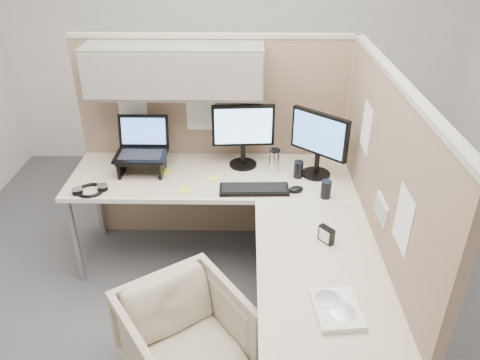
{
  "coord_description": "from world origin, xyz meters",
  "views": [
    {
      "loc": [
        0.15,
        -2.36,
        2.33
      ],
      "look_at": [
        0.1,
        0.25,
        0.85
      ],
      "focal_mm": 35.0,
      "sensor_mm": 36.0,
      "label": 1
    }
  ],
  "objects_px": {
    "monitor_left": "(243,131)",
    "keyboard": "(254,189)",
    "office_chair": "(185,336)",
    "desk": "(244,212)"
  },
  "relations": [
    {
      "from": "monitor_left",
      "to": "keyboard",
      "type": "distance_m",
      "value": 0.46
    },
    {
      "from": "office_chair",
      "to": "keyboard",
      "type": "height_order",
      "value": "keyboard"
    },
    {
      "from": "desk",
      "to": "office_chair",
      "type": "relative_size",
      "value": 3.16
    },
    {
      "from": "desk",
      "to": "keyboard",
      "type": "xyz_separation_m",
      "value": [
        0.07,
        0.19,
        0.05
      ]
    },
    {
      "from": "desk",
      "to": "office_chair",
      "type": "height_order",
      "value": "desk"
    },
    {
      "from": "office_chair",
      "to": "keyboard",
      "type": "bearing_deg",
      "value": 31.23
    },
    {
      "from": "office_chair",
      "to": "keyboard",
      "type": "relative_size",
      "value": 1.38
    },
    {
      "from": "desk",
      "to": "office_chair",
      "type": "bearing_deg",
      "value": -114.87
    },
    {
      "from": "office_chair",
      "to": "monitor_left",
      "type": "height_order",
      "value": "monitor_left"
    },
    {
      "from": "monitor_left",
      "to": "office_chair",
      "type": "bearing_deg",
      "value": -107.93
    }
  ]
}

